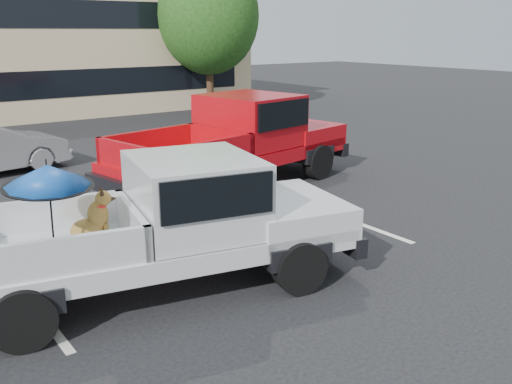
# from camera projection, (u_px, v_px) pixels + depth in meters

# --- Properties ---
(ground) EXTENTS (90.00, 90.00, 0.00)m
(ground) POSITION_uv_depth(u_px,v_px,m) (257.00, 276.00, 8.60)
(ground) COLOR black
(ground) RESTS_ON ground
(stripe_left) EXTENTS (0.12, 5.00, 0.01)m
(stripe_left) POSITION_uv_depth(u_px,v_px,m) (15.00, 279.00, 8.46)
(stripe_left) COLOR silver
(stripe_left) RESTS_ON ground
(stripe_right) EXTENTS (0.12, 5.00, 0.01)m
(stripe_right) POSITION_uv_depth(u_px,v_px,m) (317.00, 208.00, 11.85)
(stripe_right) COLOR silver
(stripe_right) RESTS_ON ground
(motel_building) EXTENTS (20.40, 8.40, 6.30)m
(motel_building) POSITION_uv_depth(u_px,v_px,m) (15.00, 39.00, 25.20)
(motel_building) COLOR #C7B285
(motel_building) RESTS_ON ground
(tree_right) EXTENTS (4.46, 4.46, 6.78)m
(tree_right) POSITION_uv_depth(u_px,v_px,m) (209.00, 15.00, 25.00)
(tree_right) COLOR #332114
(tree_right) RESTS_ON ground
(tree_back) EXTENTS (4.68, 4.68, 7.11)m
(tree_back) POSITION_uv_depth(u_px,v_px,m) (78.00, 14.00, 29.48)
(tree_back) COLOR #332114
(tree_back) RESTS_ON ground
(silver_pickup) EXTENTS (5.97, 3.07, 2.06)m
(silver_pickup) POSITION_uv_depth(u_px,v_px,m) (179.00, 216.00, 8.01)
(silver_pickup) COLOR black
(silver_pickup) RESTS_ON ground
(red_pickup) EXTENTS (6.72, 3.39, 2.11)m
(red_pickup) POSITION_uv_depth(u_px,v_px,m) (244.00, 136.00, 13.52)
(red_pickup) COLOR black
(red_pickup) RESTS_ON ground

